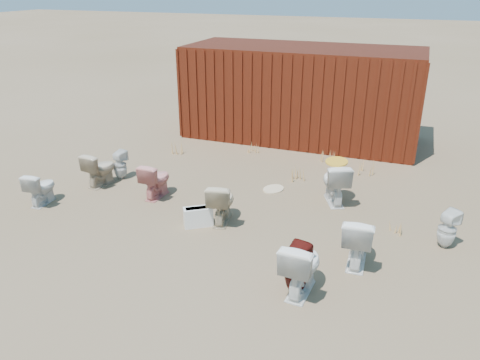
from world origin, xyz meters
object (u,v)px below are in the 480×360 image
(toilet_front_maroon, at_px, (296,269))
(toilet_front_e, at_px, (358,239))
(toilet_front_a, at_px, (41,188))
(toilet_back_beige_left, at_px, (100,169))
(toilet_front_pink, at_px, (156,180))
(toilet_back_beige_right, at_px, (221,202))
(toilet_back_a, at_px, (120,165))
(toilet_front_c, at_px, (301,266))
(toilet_back_yellowlid, at_px, (335,182))
(toilet_back_e, at_px, (447,229))
(shipping_container, at_px, (301,93))
(loose_tank, at_px, (198,217))

(toilet_front_maroon, height_order, toilet_front_e, toilet_front_e)
(toilet_front_a, distance_m, toilet_back_beige_left, 1.25)
(toilet_front_e, xyz_separation_m, toilet_back_beige_left, (-5.41, 1.10, -0.05))
(toilet_front_pink, relative_size, toilet_back_beige_left, 1.00)
(toilet_back_beige_right, bearing_deg, toilet_back_a, -30.65)
(toilet_front_c, xyz_separation_m, toilet_front_e, (0.62, 0.99, -0.00))
(toilet_front_c, distance_m, toilet_front_e, 1.17)
(toilet_front_maroon, height_order, toilet_back_yellowlid, toilet_back_yellowlid)
(toilet_front_a, bearing_deg, toilet_front_maroon, 165.19)
(toilet_front_maroon, relative_size, toilet_front_e, 0.90)
(toilet_back_beige_left, height_order, toilet_back_beige_right, toilet_back_beige_right)
(toilet_front_pink, relative_size, toilet_back_yellowlid, 0.87)
(toilet_back_beige_right, distance_m, toilet_back_e, 3.73)
(toilet_back_a, bearing_deg, shipping_container, -112.78)
(toilet_back_e, bearing_deg, toilet_front_pink, 36.34)
(toilet_front_a, xyz_separation_m, toilet_front_maroon, (5.25, -0.98, 0.04))
(loose_tank, bearing_deg, toilet_front_e, -39.05)
(toilet_back_beige_right, bearing_deg, toilet_back_beige_left, -21.67)
(toilet_front_e, distance_m, toilet_back_e, 1.61)
(toilet_front_pink, relative_size, toilet_back_beige_right, 0.95)
(toilet_front_pink, distance_m, toilet_front_maroon, 3.92)
(toilet_front_e, height_order, toilet_back_beige_left, toilet_front_e)
(toilet_back_yellowlid, bearing_deg, toilet_back_beige_right, 17.03)
(toilet_back_a, xyz_separation_m, toilet_back_e, (6.50, -0.56, 0.01))
(toilet_front_a, xyz_separation_m, toilet_back_a, (0.70, 1.58, -0.01))
(shipping_container, height_order, toilet_back_a, shipping_container)
(toilet_back_e, distance_m, loose_tank, 4.09)
(toilet_front_a, bearing_deg, toilet_back_beige_left, -118.53)
(toilet_front_pink, bearing_deg, toilet_front_e, 169.01)
(toilet_front_c, distance_m, toilet_back_e, 2.74)
(shipping_container, relative_size, toilet_back_beige_right, 7.91)
(toilet_front_e, height_order, toilet_back_beige_right, toilet_front_e)
(toilet_back_a, bearing_deg, toilet_front_a, 77.78)
(shipping_container, distance_m, toilet_back_a, 5.20)
(toilet_back_beige_left, height_order, toilet_back_yellowlid, toilet_back_yellowlid)
(toilet_front_c, xyz_separation_m, toilet_back_a, (-4.61, 2.53, -0.09))
(toilet_front_a, relative_size, toilet_back_yellowlid, 0.79)
(toilet_front_e, bearing_deg, toilet_back_yellowlid, -73.13)
(toilet_front_a, bearing_deg, toilet_front_pink, -155.33)
(toilet_front_a, bearing_deg, toilet_back_beige_right, -175.31)
(toilet_front_pink, height_order, toilet_back_e, toilet_front_pink)
(toilet_back_beige_left, distance_m, toilet_back_e, 6.69)
(toilet_front_maroon, distance_m, toilet_back_e, 2.79)
(toilet_front_a, relative_size, toilet_front_maroon, 0.89)
(toilet_front_pink, distance_m, loose_tank, 1.53)
(toilet_front_c, bearing_deg, shipping_container, -71.85)
(toilet_front_a, distance_m, loose_tank, 3.20)
(toilet_back_a, distance_m, toilet_back_beige_left, 0.48)
(shipping_container, height_order, toilet_back_beige_right, shipping_container)
(toilet_back_beige_left, relative_size, loose_tank, 1.44)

